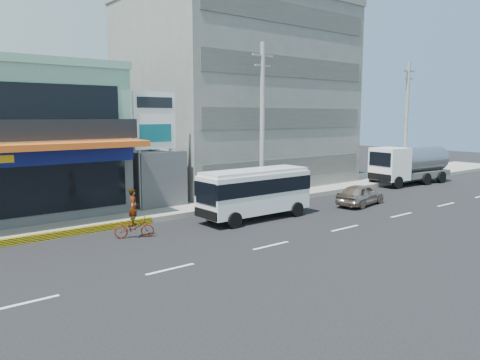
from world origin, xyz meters
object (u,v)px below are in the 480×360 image
utility_pole_near (262,123)px  utility_pole_far (406,121)px  motorcycle_rider (134,222)px  minibus (255,190)px  billboard (155,127)px  sedan (360,195)px  satellite_dish (148,149)px  tanker_truck (409,164)px  concrete_building (237,98)px

utility_pole_near → utility_pole_far: (16.00, 0.00, 0.00)m
utility_pole_near → motorcycle_rider: utility_pole_near is taller
utility_pole_near → minibus: bearing=-136.5°
utility_pole_far → minibus: size_ratio=1.55×
billboard → sedan: 13.27m
satellite_dish → billboard: size_ratio=0.22×
sedan → tanker_truck: tanker_truck is taller
concrete_building → sedan: (0.60, -11.71, -6.32)m
satellite_dish → motorcycle_rider: bearing=-123.4°
satellite_dish → utility_pole_near: bearing=-31.0°
satellite_dish → motorcycle_rider: 7.79m
concrete_building → tanker_truck: bearing=-37.4°
concrete_building → motorcycle_rider: size_ratio=7.00×
concrete_building → utility_pole_far: concrete_building is taller
satellite_dish → tanker_truck: (21.17, -4.54, -1.92)m
utility_pole_far → sedan: utility_pole_far is taller
motorcycle_rider → tanker_truck: bearing=3.5°
concrete_building → tanker_truck: 15.04m
utility_pole_near → tanker_truck: utility_pole_near is taller
minibus → tanker_truck: size_ratio=0.81×
minibus → sedan: size_ratio=1.63×
satellite_dish → utility_pole_far: 22.35m
concrete_building → sedan: bearing=-87.1°
satellite_dish → utility_pole_far: size_ratio=0.15×
concrete_building → minibus: (-7.10, -10.54, -5.39)m
utility_pole_far → motorcycle_rider: (-26.00, -2.46, -4.40)m
satellite_dish → sedan: size_ratio=0.38×
utility_pole_far → utility_pole_near: bearing=180.0°
satellite_dish → sedan: satellite_dish is taller
concrete_building → utility_pole_near: 8.79m
billboard → tanker_truck: 22.09m
billboard → motorcycle_rider: size_ratio=3.02×
motorcycle_rider → billboard: bearing=50.6°
concrete_building → minibus: 13.81m
satellite_dish → billboard: bearing=-105.5°
satellite_dish → utility_pole_near: utility_pole_near is taller
minibus → billboard: bearing=125.6°
utility_pole_near → tanker_truck: (15.17, -0.94, -3.50)m
utility_pole_far → tanker_truck: utility_pole_far is taller
utility_pole_near → billboard: bearing=164.5°
sedan → motorcycle_rider: (-14.60, 1.64, 0.08)m
satellite_dish → minibus: bearing=-66.1°
minibus → sedan: (7.70, -1.16, -0.94)m
sedan → tanker_truck: 11.08m
sedan → satellite_dish: bearing=44.5°
concrete_building → motorcycle_rider: (-14.00, -10.06, -6.25)m
minibus → concrete_building: bearing=56.0°
utility_pole_near → motorcycle_rider: 11.20m
utility_pole_far → tanker_truck: 3.72m
satellite_dish → minibus: satellite_dish is taller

